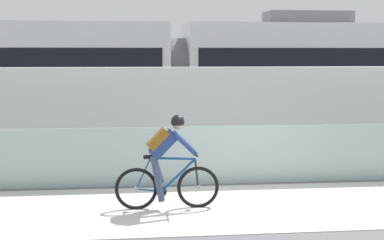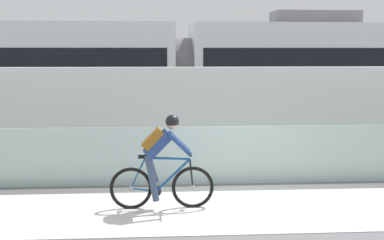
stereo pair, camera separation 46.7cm
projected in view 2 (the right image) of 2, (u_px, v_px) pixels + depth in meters
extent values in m
plane|color=slate|center=(244.00, 207.00, 10.28)|extent=(200.00, 200.00, 0.00)
cube|color=silver|center=(244.00, 207.00, 10.28)|extent=(32.00, 3.20, 0.01)
cube|color=#ADC6C1|center=(229.00, 155.00, 12.05)|extent=(32.00, 0.05, 1.17)
cube|color=white|center=(219.00, 117.00, 13.77)|extent=(32.00, 0.36, 2.32)
cube|color=#595654|center=(207.00, 150.00, 16.35)|extent=(32.00, 0.08, 0.01)
cube|color=#595654|center=(202.00, 142.00, 17.78)|extent=(32.00, 0.08, 0.01)
cube|color=#232326|center=(103.00, 134.00, 16.80)|extent=(1.40, 1.88, 0.20)
cylinder|color=black|center=(102.00, 140.00, 16.10)|extent=(0.60, 0.10, 0.60)
cylinder|color=black|center=(105.00, 133.00, 17.52)|extent=(0.60, 0.10, 0.60)
cube|color=silver|center=(381.00, 79.00, 17.26)|extent=(11.00, 2.50, 3.10)
cube|color=black|center=(381.00, 66.00, 17.22)|extent=(10.56, 2.54, 1.04)
cube|color=#4C4C51|center=(379.00, 126.00, 17.41)|extent=(10.78, 2.53, 0.28)
cube|color=slate|center=(315.00, 18.00, 16.91)|extent=(2.40, 1.10, 0.36)
cube|color=#232326|center=(260.00, 133.00, 17.15)|extent=(1.40, 1.88, 0.20)
cylinder|color=black|center=(265.00, 138.00, 16.45)|extent=(0.60, 0.10, 0.60)
cylinder|color=black|center=(255.00, 131.00, 17.87)|extent=(0.60, 0.10, 0.60)
cylinder|color=#59595B|center=(182.00, 79.00, 16.80)|extent=(0.60, 2.30, 2.30)
torus|color=black|center=(193.00, 187.00, 10.17)|extent=(0.72, 0.06, 0.72)
cylinder|color=#99999E|center=(193.00, 187.00, 10.17)|extent=(0.07, 0.10, 0.07)
torus|color=black|center=(131.00, 188.00, 10.09)|extent=(0.72, 0.06, 0.72)
cylinder|color=#99999E|center=(131.00, 188.00, 10.09)|extent=(0.07, 0.10, 0.07)
cylinder|color=#144C8C|center=(173.00, 175.00, 10.12)|extent=(0.60, 0.04, 0.58)
cylinder|color=#144C8C|center=(151.00, 175.00, 10.09)|extent=(0.22, 0.04, 0.59)
cylinder|color=#144C8C|center=(168.00, 158.00, 10.08)|extent=(0.76, 0.04, 0.07)
cylinder|color=#144C8C|center=(144.00, 190.00, 10.11)|extent=(0.43, 0.03, 0.09)
cylinder|color=#144C8C|center=(138.00, 173.00, 10.07)|extent=(0.27, 0.02, 0.53)
cylinder|color=black|center=(191.00, 173.00, 10.14)|extent=(0.08, 0.03, 0.49)
cube|color=black|center=(145.00, 157.00, 10.05)|extent=(0.24, 0.10, 0.05)
cylinder|color=black|center=(190.00, 153.00, 10.10)|extent=(0.03, 0.58, 0.03)
cylinder|color=#262628|center=(156.00, 191.00, 10.13)|extent=(0.18, 0.02, 0.18)
cube|color=navy|center=(158.00, 144.00, 10.04)|extent=(0.50, 0.28, 0.51)
cube|color=#8C5919|center=(153.00, 139.00, 10.02)|extent=(0.38, 0.30, 0.38)
sphere|color=beige|center=(172.00, 123.00, 10.02)|extent=(0.20, 0.20, 0.20)
sphere|color=black|center=(172.00, 121.00, 10.02)|extent=(0.23, 0.23, 0.23)
cylinder|color=navy|center=(180.00, 144.00, 9.91)|extent=(0.41, 0.08, 0.41)
cylinder|color=navy|center=(179.00, 142.00, 10.22)|extent=(0.41, 0.08, 0.41)
cylinder|color=#384766|center=(152.00, 178.00, 10.00)|extent=(0.25, 0.11, 0.79)
cylinder|color=#384766|center=(152.00, 168.00, 10.17)|extent=(0.25, 0.11, 0.52)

